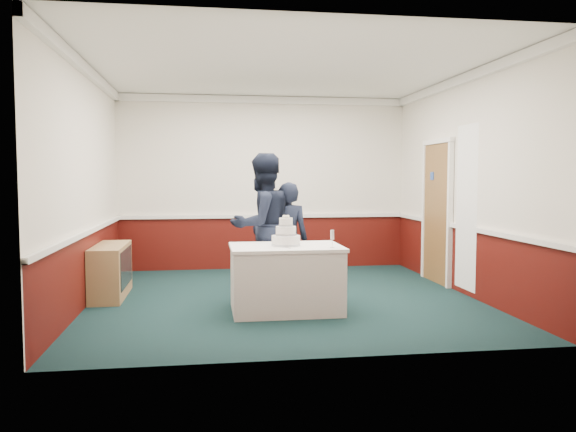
{
  "coord_description": "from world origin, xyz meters",
  "views": [
    {
      "loc": [
        -1.0,
        -7.27,
        1.61
      ],
      "look_at": [
        0.04,
        -0.1,
        1.1
      ],
      "focal_mm": 35.0,
      "sensor_mm": 36.0,
      "label": 1
    }
  ],
  "objects": [
    {
      "name": "champagne_flute",
      "position": [
        0.43,
        -0.99,
        0.93
      ],
      "size": [
        0.05,
        0.05,
        0.21
      ],
      "color": "silver",
      "rests_on": "cake_table"
    },
    {
      "name": "cake_knife",
      "position": [
        -0.1,
        -0.91,
        0.79
      ],
      "size": [
        0.1,
        0.21,
        0.0
      ],
      "primitive_type": "cube",
      "rotation": [
        0.0,
        0.0,
        0.38
      ],
      "color": "silver",
      "rests_on": "cake_table"
    },
    {
      "name": "sideboard",
      "position": [
        -2.28,
        0.42,
        0.35
      ],
      "size": [
        0.41,
        1.2,
        0.7
      ],
      "color": "#9D7C4C",
      "rests_on": "ground"
    },
    {
      "name": "ground",
      "position": [
        0.0,
        0.0,
        0.0
      ],
      "size": [
        5.0,
        5.0,
        0.0
      ],
      "primitive_type": "plane",
      "color": "#132A2F",
      "rests_on": "ground"
    },
    {
      "name": "person_woman",
      "position": [
        0.08,
        0.16,
        0.77
      ],
      "size": [
        0.6,
        0.42,
        1.54
      ],
      "primitive_type": "imported",
      "rotation": [
        0.0,
        0.0,
        3.04
      ],
      "color": "black",
      "rests_on": "ground"
    },
    {
      "name": "room_shell",
      "position": [
        0.08,
        0.61,
        1.97
      ],
      "size": [
        5.0,
        5.0,
        3.0
      ],
      "color": "silver",
      "rests_on": "ground"
    },
    {
      "name": "person_man",
      "position": [
        -0.27,
        0.07,
        0.96
      ],
      "size": [
        1.17,
        1.09,
        1.92
      ],
      "primitive_type": "imported",
      "rotation": [
        0.0,
        0.0,
        3.67
      ],
      "color": "black",
      "rests_on": "ground"
    },
    {
      "name": "cake_table",
      "position": [
        -0.07,
        -0.71,
        0.4
      ],
      "size": [
        1.32,
        0.92,
        0.79
      ],
      "color": "white",
      "rests_on": "ground"
    },
    {
      "name": "wedding_cake",
      "position": [
        -0.07,
        -0.71,
        0.9
      ],
      "size": [
        0.35,
        0.35,
        0.36
      ],
      "color": "white",
      "rests_on": "cake_table"
    }
  ]
}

